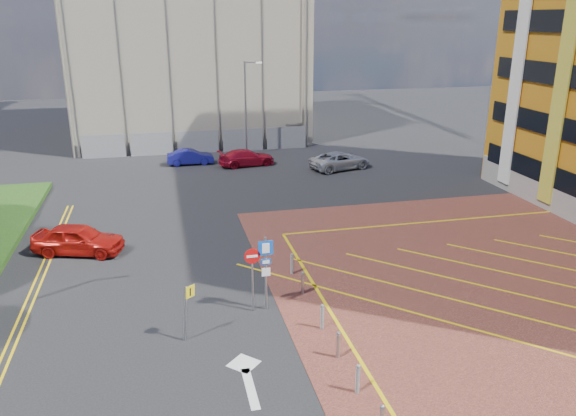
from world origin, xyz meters
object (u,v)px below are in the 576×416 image
object	(u,v)px
lamp_back	(247,105)
sign_cluster	(261,267)
car_red_left	(78,239)
car_blue_back	(190,157)
warning_sign	(187,306)
car_red_back	(247,158)
car_silver_back	(340,160)

from	to	relation	value
lamp_back	sign_cluster	bearing A→B (deg)	-97.97
lamp_back	car_red_left	size ratio (longest dim) A/B	1.77
car_blue_back	sign_cluster	bearing A→B (deg)	-177.04
warning_sign	car_red_back	xyz separation A→B (m)	(6.21, 25.29, -0.77)
car_silver_back	car_red_back	bearing A→B (deg)	52.65
lamp_back	car_silver_back	world-z (taller)	lamp_back
car_blue_back	car_red_back	bearing A→B (deg)	-107.65
lamp_back	warning_sign	xyz separation A→B (m)	(-6.83, -28.64, -2.93)
sign_cluster	car_red_left	size ratio (longest dim) A/B	0.71
sign_cluster	warning_sign	size ratio (longest dim) A/B	1.43
sign_cluster	car_red_back	distance (m)	23.91
car_blue_back	car_silver_back	world-z (taller)	car_silver_back
lamp_back	car_silver_back	bearing A→B (deg)	-43.58
warning_sign	car_red_left	xyz separation A→B (m)	(-4.93, 9.51, -0.66)
car_silver_back	sign_cluster	bearing A→B (deg)	138.00
car_red_left	lamp_back	bearing A→B (deg)	-13.99
lamp_back	car_red_back	size ratio (longest dim) A/B	1.77
car_blue_back	car_silver_back	distance (m)	12.18
warning_sign	car_blue_back	world-z (taller)	warning_sign
lamp_back	sign_cluster	world-z (taller)	lamp_back
lamp_back	car_blue_back	distance (m)	6.56
lamp_back	warning_sign	world-z (taller)	lamp_back
car_red_left	car_blue_back	distance (m)	18.46
warning_sign	car_red_back	size ratio (longest dim) A/B	0.50
car_red_left	car_blue_back	size ratio (longest dim) A/B	1.20
lamp_back	car_red_left	xyz separation A→B (m)	(-11.75, -19.13, -3.59)
sign_cluster	car_red_back	bearing A→B (deg)	82.38
sign_cluster	car_red_back	size ratio (longest dim) A/B	0.71
warning_sign	car_red_left	bearing A→B (deg)	117.39
car_red_left	car_red_back	distance (m)	19.31
lamp_back	car_red_left	bearing A→B (deg)	-121.57
car_red_left	car_blue_back	world-z (taller)	car_red_left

